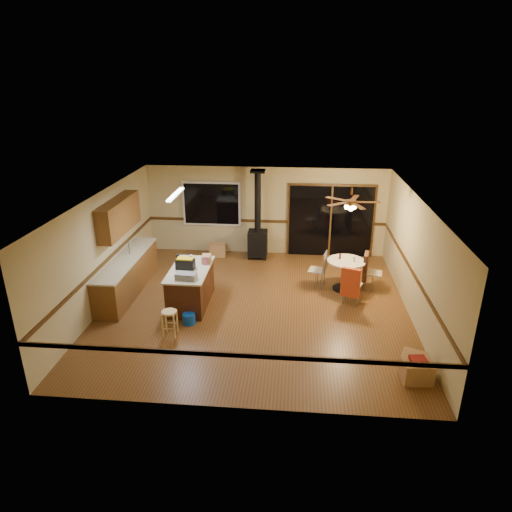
# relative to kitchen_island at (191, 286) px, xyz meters

# --- Properties ---
(floor) EXTENTS (7.00, 7.00, 0.00)m
(floor) POSITION_rel_kitchen_island_xyz_m (1.50, 0.00, -0.45)
(floor) COLOR brown
(floor) RESTS_ON ground
(ceiling) EXTENTS (7.00, 7.00, 0.00)m
(ceiling) POSITION_rel_kitchen_island_xyz_m (1.50, 0.00, 2.15)
(ceiling) COLOR silver
(ceiling) RESTS_ON ground
(wall_back) EXTENTS (7.00, 0.00, 7.00)m
(wall_back) POSITION_rel_kitchen_island_xyz_m (1.50, 3.50, 0.85)
(wall_back) COLOR tan
(wall_back) RESTS_ON ground
(wall_front) EXTENTS (7.00, 0.00, 7.00)m
(wall_front) POSITION_rel_kitchen_island_xyz_m (1.50, -3.50, 0.85)
(wall_front) COLOR tan
(wall_front) RESTS_ON ground
(wall_left) EXTENTS (0.00, 7.00, 7.00)m
(wall_left) POSITION_rel_kitchen_island_xyz_m (-2.00, 0.00, 0.85)
(wall_left) COLOR tan
(wall_left) RESTS_ON ground
(wall_right) EXTENTS (0.00, 7.00, 7.00)m
(wall_right) POSITION_rel_kitchen_island_xyz_m (5.00, 0.00, 0.85)
(wall_right) COLOR tan
(wall_right) RESTS_ON ground
(chair_rail) EXTENTS (7.00, 7.00, 0.08)m
(chair_rail) POSITION_rel_kitchen_island_xyz_m (1.50, 0.00, 0.55)
(chair_rail) COLOR #422910
(chair_rail) RESTS_ON ground
(window) EXTENTS (1.72, 0.10, 1.32)m
(window) POSITION_rel_kitchen_island_xyz_m (-0.10, 3.45, 1.05)
(window) COLOR black
(window) RESTS_ON ground
(sliding_door) EXTENTS (2.52, 0.10, 2.10)m
(sliding_door) POSITION_rel_kitchen_island_xyz_m (3.40, 3.45, 0.60)
(sliding_door) COLOR black
(sliding_door) RESTS_ON ground
(lower_cabinets) EXTENTS (0.60, 3.00, 0.86)m
(lower_cabinets) POSITION_rel_kitchen_island_xyz_m (-1.70, 0.50, -0.02)
(lower_cabinets) COLOR brown
(lower_cabinets) RESTS_ON ground
(countertop) EXTENTS (0.64, 3.04, 0.04)m
(countertop) POSITION_rel_kitchen_island_xyz_m (-1.70, 0.50, 0.43)
(countertop) COLOR beige
(countertop) RESTS_ON lower_cabinets
(upper_cabinets) EXTENTS (0.35, 2.00, 0.80)m
(upper_cabinets) POSITION_rel_kitchen_island_xyz_m (-1.83, 0.70, 1.45)
(upper_cabinets) COLOR brown
(upper_cabinets) RESTS_ON ground
(kitchen_island) EXTENTS (0.88, 1.68, 0.90)m
(kitchen_island) POSITION_rel_kitchen_island_xyz_m (0.00, 0.00, 0.00)
(kitchen_island) COLOR #3D1E0F
(kitchen_island) RESTS_ON ground
(wood_stove) EXTENTS (0.55, 0.50, 2.52)m
(wood_stove) POSITION_rel_kitchen_island_xyz_m (1.30, 3.05, 0.28)
(wood_stove) COLOR black
(wood_stove) RESTS_ON ground
(ceiling_fan) EXTENTS (0.24, 0.24, 0.55)m
(ceiling_fan) POSITION_rel_kitchen_island_xyz_m (3.66, 1.13, 1.76)
(ceiling_fan) COLOR brown
(ceiling_fan) RESTS_ON ceiling
(fluorescent_strip) EXTENTS (0.10, 1.20, 0.04)m
(fluorescent_strip) POSITION_rel_kitchen_island_xyz_m (-0.30, 0.30, 2.11)
(fluorescent_strip) COLOR white
(fluorescent_strip) RESTS_ON ceiling
(toolbox_grey) EXTENTS (0.46, 0.29, 0.14)m
(toolbox_grey) POSITION_rel_kitchen_island_xyz_m (0.05, -0.56, 0.52)
(toolbox_grey) COLOR slate
(toolbox_grey) RESTS_ON kitchen_island
(toolbox_black) EXTENTS (0.43, 0.24, 0.23)m
(toolbox_black) POSITION_rel_kitchen_island_xyz_m (-0.09, 0.00, 0.56)
(toolbox_black) COLOR black
(toolbox_black) RESTS_ON kitchen_island
(toolbox_yellow_lid) EXTENTS (0.38, 0.21, 0.03)m
(toolbox_yellow_lid) POSITION_rel_kitchen_island_xyz_m (-0.09, 0.00, 0.69)
(toolbox_yellow_lid) COLOR gold
(toolbox_yellow_lid) RESTS_ON toolbox_black
(box_on_island) EXTENTS (0.23, 0.29, 0.19)m
(box_on_island) POSITION_rel_kitchen_island_xyz_m (0.32, 0.40, 0.54)
(box_on_island) COLOR #9E7446
(box_on_island) RESTS_ON kitchen_island
(bottle_dark) EXTENTS (0.09, 0.09, 0.26)m
(bottle_dark) POSITION_rel_kitchen_island_xyz_m (-0.32, 0.21, 0.58)
(bottle_dark) COLOR black
(bottle_dark) RESTS_ON kitchen_island
(bottle_pink) EXTENTS (0.08, 0.08, 0.20)m
(bottle_pink) POSITION_rel_kitchen_island_xyz_m (0.32, 0.26, 0.55)
(bottle_pink) COLOR #D84C8C
(bottle_pink) RESTS_ON kitchen_island
(bottle_white) EXTENTS (0.08, 0.08, 0.19)m
(bottle_white) POSITION_rel_kitchen_island_xyz_m (-0.04, 0.37, 0.54)
(bottle_white) COLOR white
(bottle_white) RESTS_ON kitchen_island
(bar_stool) EXTENTS (0.41, 0.41, 0.56)m
(bar_stool) POSITION_rel_kitchen_island_xyz_m (-0.13, -1.41, -0.17)
(bar_stool) COLOR #D9BE72
(bar_stool) RESTS_ON floor
(blue_bucket) EXTENTS (0.34, 0.34, 0.23)m
(blue_bucket) POSITION_rel_kitchen_island_xyz_m (0.15, -0.91, -0.34)
(blue_bucket) COLOR blue
(blue_bucket) RESTS_ON floor
(dining_table) EXTENTS (0.94, 0.94, 0.78)m
(dining_table) POSITION_rel_kitchen_island_xyz_m (3.66, 1.13, 0.08)
(dining_table) COLOR black
(dining_table) RESTS_ON ground
(glass_red) EXTENTS (0.06, 0.06, 0.14)m
(glass_red) POSITION_rel_kitchen_island_xyz_m (3.51, 1.23, 0.40)
(glass_red) COLOR #590C14
(glass_red) RESTS_ON dining_table
(glass_cream) EXTENTS (0.08, 0.08, 0.14)m
(glass_cream) POSITION_rel_kitchen_island_xyz_m (3.84, 1.08, 0.40)
(glass_cream) COLOR beige
(glass_cream) RESTS_ON dining_table
(chair_left) EXTENTS (0.49, 0.49, 0.51)m
(chair_left) POSITION_rel_kitchen_island_xyz_m (3.06, 1.20, 0.14)
(chair_left) COLOR tan
(chair_left) RESTS_ON ground
(chair_near) EXTENTS (0.55, 0.58, 0.70)m
(chair_near) POSITION_rel_kitchen_island_xyz_m (3.70, 0.25, 0.14)
(chair_near) COLOR tan
(chair_near) RESTS_ON ground
(chair_right) EXTENTS (0.54, 0.51, 0.70)m
(chair_right) POSITION_rel_kitchen_island_xyz_m (4.18, 1.21, 0.14)
(chair_right) COLOR tan
(chair_right) RESTS_ON ground
(box_under_window) EXTENTS (0.51, 0.42, 0.38)m
(box_under_window) POSITION_rel_kitchen_island_xyz_m (0.09, 3.10, -0.26)
(box_under_window) COLOR #9E7446
(box_under_window) RESTS_ON floor
(box_corner_a) EXTENTS (0.55, 0.47, 0.39)m
(box_corner_a) POSITION_rel_kitchen_island_xyz_m (4.59, -2.49, -0.26)
(box_corner_a) COLOR #9E7446
(box_corner_a) RESTS_ON floor
(box_corner_b) EXTENTS (0.53, 0.50, 0.34)m
(box_corner_b) POSITION_rel_kitchen_island_xyz_m (4.60, -2.20, -0.28)
(box_corner_b) COLOR #9E7446
(box_corner_b) RESTS_ON floor
(box_small_red) EXTENTS (0.29, 0.25, 0.07)m
(box_small_red) POSITION_rel_kitchen_island_xyz_m (4.59, -2.49, -0.03)
(box_small_red) COLOR maroon
(box_small_red) RESTS_ON box_corner_a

